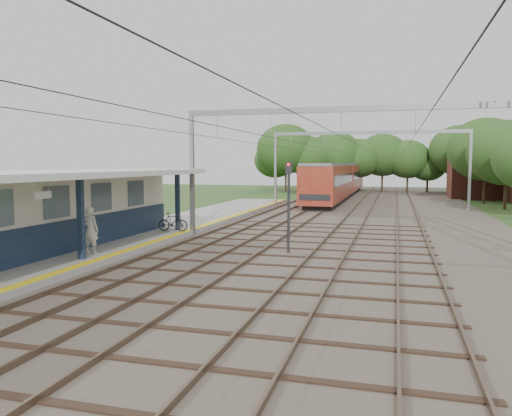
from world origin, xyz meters
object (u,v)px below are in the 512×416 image
(train, at_px, (340,179))
(signal_post, at_px, (289,198))
(person, at_px, (90,230))
(bicycle, at_px, (173,222))

(train, xyz_separation_m, signal_post, (1.85, -38.36, 0.34))
(person, xyz_separation_m, bicycle, (0.40, 7.16, -0.47))
(person, distance_m, bicycle, 7.18)
(bicycle, relative_size, signal_post, 0.41)
(person, distance_m, train, 42.51)
(train, bearing_deg, signal_post, -87.24)
(person, bearing_deg, signal_post, -155.49)
(person, relative_size, bicycle, 1.15)
(bicycle, xyz_separation_m, signal_post, (7.26, -3.42, 1.72))
(train, height_order, signal_post, signal_post)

